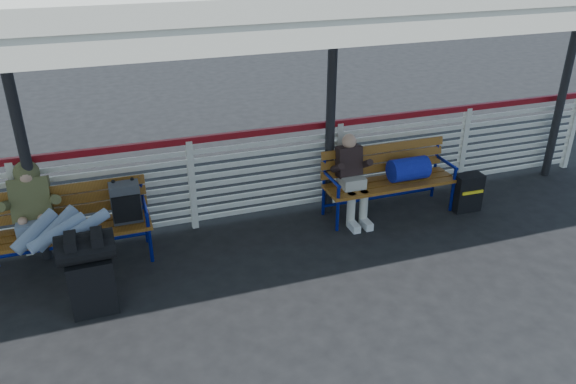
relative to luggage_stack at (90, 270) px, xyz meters
name	(u,v)px	position (x,y,z in m)	size (l,w,h in m)	color
ground	(231,314)	(1.28, -0.51, -0.50)	(60.00, 60.00, 0.00)	black
fence	(192,181)	(1.28, 1.39, 0.16)	(12.08, 0.08, 1.24)	silver
luggage_stack	(90,270)	(0.00, 0.00, 0.00)	(0.55, 0.32, 0.91)	black
bench_left	(87,214)	(0.01, 1.03, 0.10)	(1.80, 0.56, 0.94)	#995D1D
bench_right	(396,172)	(3.94, 0.97, 0.08)	(1.80, 0.56, 0.92)	#995D1D
traveler_man	(50,222)	(-0.35, 0.69, 0.24)	(0.94, 1.64, 0.77)	#8295AF
companion_person	(352,178)	(3.29, 0.95, 0.10)	(0.32, 0.66, 1.15)	#B6B2A5
suitcase_side	(467,192)	(4.89, 0.65, -0.23)	(0.38, 0.24, 0.53)	black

